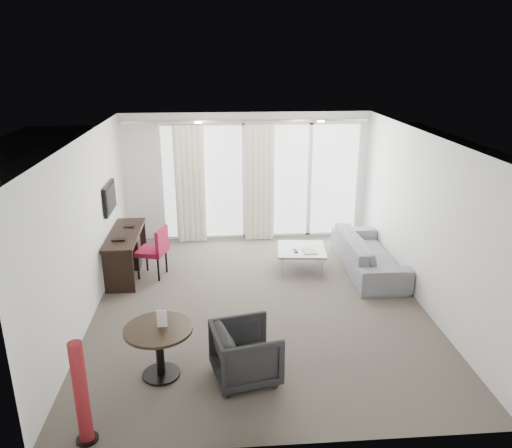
{
  "coord_description": "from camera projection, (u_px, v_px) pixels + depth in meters",
  "views": [
    {
      "loc": [
        -0.6,
        -6.95,
        3.73
      ],
      "look_at": [
        0.0,
        0.6,
        1.1
      ],
      "focal_mm": 35.0,
      "sensor_mm": 36.0,
      "label": 1
    }
  ],
  "objects": [
    {
      "name": "tv",
      "position": [
        110.0,
        198.0,
        8.55
      ],
      "size": [
        0.05,
        0.8,
        0.5
      ],
      "primitive_type": null,
      "color": "black",
      "rests_on": "wall_left"
    },
    {
      "name": "remote",
      "position": [
        296.0,
        252.0,
        8.84
      ],
      "size": [
        0.06,
        0.15,
        0.02
      ],
      "primitive_type": null,
      "rotation": [
        0.0,
        0.0,
        0.05
      ],
      "color": "black",
      "rests_on": "coffee_table"
    },
    {
      "name": "curtain_track",
      "position": [
        247.0,
        121.0,
        9.67
      ],
      "size": [
        4.8,
        0.04,
        0.04
      ],
      "primitive_type": null,
      "color": "#B2B2B7",
      "rests_on": "ceiling"
    },
    {
      "name": "curtain_right",
      "position": [
        260.0,
        183.0,
        10.1
      ],
      "size": [
        0.6,
        0.2,
        2.38
      ],
      "primitive_type": null,
      "color": "beige",
      "rests_on": "ground"
    },
    {
      "name": "rattan_chair_a",
      "position": [
        300.0,
        201.0,
        11.86
      ],
      "size": [
        0.66,
        0.66,
        0.72
      ],
      "primitive_type": null,
      "rotation": [
        0.0,
        0.0,
        -0.43
      ],
      "color": "#56311E",
      "rests_on": "terrace_slab"
    },
    {
      "name": "wall_left",
      "position": [
        87.0,
        229.0,
        7.2
      ],
      "size": [
        0.0,
        6.0,
        2.6
      ],
      "primitive_type": "cube",
      "color": "silver",
      "rests_on": "ground"
    },
    {
      "name": "curtain_left",
      "position": [
        190.0,
        185.0,
        9.99
      ],
      "size": [
        0.6,
        0.2,
        2.38
      ],
      "primitive_type": null,
      "color": "beige",
      "rests_on": "ground"
    },
    {
      "name": "menu_card",
      "position": [
        162.0,
        322.0,
        5.86
      ],
      "size": [
        0.12,
        0.02,
        0.21
      ],
      "primitive_type": null,
      "rotation": [
        0.0,
        0.0,
        -0.0
      ],
      "color": "white",
      "rests_on": "round_table"
    },
    {
      "name": "ceiling",
      "position": [
        259.0,
        137.0,
        6.96
      ],
      "size": [
        5.0,
        6.0,
        0.0
      ],
      "primitive_type": "cube",
      "color": "white",
      "rests_on": "ground"
    },
    {
      "name": "red_lamp",
      "position": [
        81.0,
        393.0,
        4.87
      ],
      "size": [
        0.29,
        0.29,
        1.13
      ],
      "primitive_type": "cylinder",
      "rotation": [
        0.0,
        0.0,
        0.38
      ],
      "color": "maroon",
      "rests_on": "floor"
    },
    {
      "name": "balustrade",
      "position": [
        251.0,
        179.0,
        13.28
      ],
      "size": [
        5.5,
        0.06,
        1.05
      ],
      "primitive_type": null,
      "color": "#B2B2B7",
      "rests_on": "terrace_slab"
    },
    {
      "name": "tub_armchair",
      "position": [
        246.0,
        353.0,
        5.91
      ],
      "size": [
        0.89,
        0.88,
        0.69
      ],
      "primitive_type": "imported",
      "rotation": [
        0.0,
        0.0,
        1.78
      ],
      "color": "black",
      "rests_on": "floor"
    },
    {
      "name": "coffee_table",
      "position": [
        301.0,
        258.0,
        9.01
      ],
      "size": [
        0.93,
        0.93,
        0.38
      ],
      "primitive_type": null,
      "rotation": [
        0.0,
        0.0,
        -0.1
      ],
      "color": "gray",
      "rests_on": "floor"
    },
    {
      "name": "terrace_slab",
      "position": [
        256.0,
        216.0,
        12.09
      ],
      "size": [
        5.6,
        3.0,
        0.12
      ],
      "primitive_type": "cube",
      "color": "#4D4D50",
      "rests_on": "ground"
    },
    {
      "name": "wall_front",
      "position": [
        287.0,
        332.0,
        4.56
      ],
      "size": [
        5.0,
        0.0,
        2.6
      ],
      "primitive_type": "cube",
      "color": "silver",
      "rests_on": "ground"
    },
    {
      "name": "downlight_a",
      "position": [
        198.0,
        123.0,
        8.41
      ],
      "size": [
        0.12,
        0.12,
        0.02
      ],
      "primitive_type": "cylinder",
      "color": "#FFE0B2",
      "rests_on": "ceiling"
    },
    {
      "name": "desk",
      "position": [
        126.0,
        253.0,
        8.73
      ],
      "size": [
        0.51,
        1.62,
        0.76
      ],
      "primitive_type": null,
      "color": "black",
      "rests_on": "floor"
    },
    {
      "name": "round_table",
      "position": [
        160.0,
        352.0,
        5.96
      ],
      "size": [
        1.08,
        1.08,
        0.65
      ],
      "primitive_type": null,
      "rotation": [
        0.0,
        0.0,
        -0.41
      ],
      "color": "black",
      "rests_on": "floor"
    },
    {
      "name": "wall_right",
      "position": [
        423.0,
        220.0,
        7.58
      ],
      "size": [
        0.0,
        6.0,
        2.6
      ],
      "primitive_type": "cube",
      "color": "silver",
      "rests_on": "ground"
    },
    {
      "name": "rattan_chair_b",
      "position": [
        299.0,
        191.0,
        12.68
      ],
      "size": [
        0.55,
        0.55,
        0.73
      ],
      "primitive_type": null,
      "rotation": [
        0.0,
        0.0,
        -0.12
      ],
      "color": "#56311E",
      "rests_on": "terrace_slab"
    },
    {
      "name": "downlight_b",
      "position": [
        321.0,
        121.0,
        8.56
      ],
      "size": [
        0.12,
        0.12,
        0.02
      ],
      "primitive_type": "cylinder",
      "color": "#FFE0B2",
      "rests_on": "ceiling"
    },
    {
      "name": "magazine",
      "position": [
        310.0,
        253.0,
        8.82
      ],
      "size": [
        0.26,
        0.32,
        0.02
      ],
      "primitive_type": null,
      "rotation": [
        0.0,
        0.0,
        0.08
      ],
      "color": "gray",
      "rests_on": "coffee_table"
    },
    {
      "name": "floor",
      "position": [
        259.0,
        303.0,
        7.81
      ],
      "size": [
        5.0,
        6.0,
        0.0
      ],
      "primitive_type": "cube",
      "color": "#504940",
      "rests_on": "ground"
    },
    {
      "name": "window_frame",
      "position": [
        261.0,
        181.0,
        10.24
      ],
      "size": [
        4.1,
        0.06,
        2.44
      ],
      "primitive_type": null,
      "color": "white",
      "rests_on": "ground"
    },
    {
      "name": "rattan_table",
      "position": [
        293.0,
        211.0,
        11.36
      ],
      "size": [
        0.7,
        0.7,
        0.56
      ],
      "primitive_type": null,
      "rotation": [
        0.0,
        0.0,
        -0.3
      ],
      "color": "#56311E",
      "rests_on": "terrace_slab"
    },
    {
      "name": "sofa",
      "position": [
        368.0,
        254.0,
        8.88
      ],
      "size": [
        0.86,
        2.19,
        0.64
      ],
      "primitive_type": "imported",
      "rotation": [
        0.0,
        0.0,
        1.57
      ],
      "color": "slate",
      "rests_on": "floor"
    },
    {
      "name": "window_panel",
      "position": [
        261.0,
        181.0,
        10.26
      ],
      "size": [
        4.0,
        0.02,
        2.38
      ],
      "primitive_type": null,
      "color": "white",
      "rests_on": "ground"
    },
    {
      "name": "desk_chair",
      "position": [
        152.0,
        252.0,
        8.62
      ],
      "size": [
        0.6,
        0.57,
        0.89
      ],
      "primitive_type": null,
      "rotation": [
        0.0,
        0.0,
        -0.28
      ],
      "color": "maroon",
      "rests_on": "floor"
    }
  ]
}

